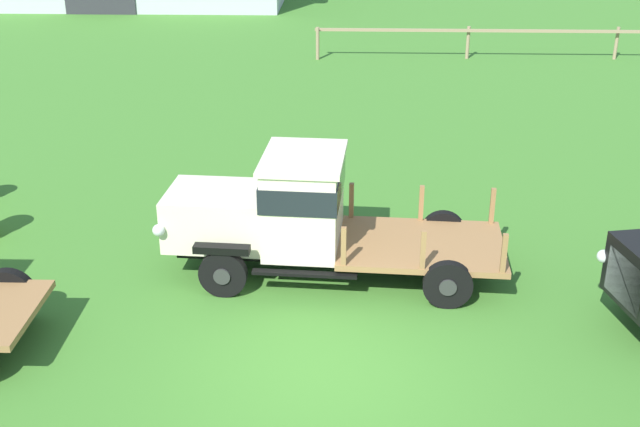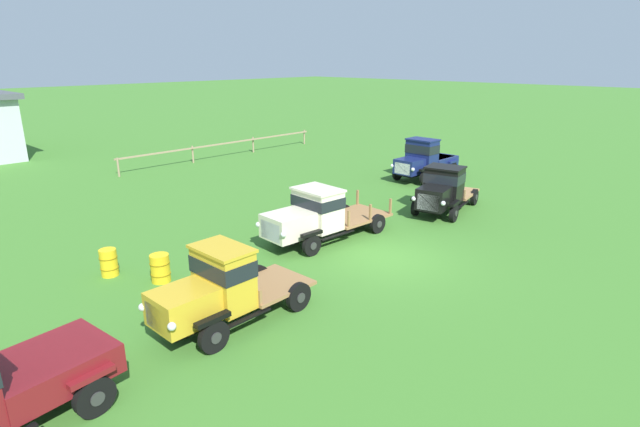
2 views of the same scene
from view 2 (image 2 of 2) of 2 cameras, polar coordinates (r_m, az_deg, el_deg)
ground_plane at (r=17.70m, az=7.82°, el=-5.05°), size 240.00×240.00×0.00m
paddock_fence at (r=35.55m, az=-10.77°, el=7.65°), size 15.84×0.53×1.12m
vintage_truck_second_in_line at (r=13.13m, az=-11.51°, el=-8.33°), size 4.58×2.01×2.16m
vintage_truck_midrow_center at (r=18.69m, az=-0.64°, el=-0.17°), size 5.72×2.41×2.07m
vintage_truck_far_side at (r=22.83m, az=13.85°, el=2.66°), size 4.97×2.62×2.12m
vintage_truck_back_of_row at (r=29.23m, az=11.83°, el=6.07°), size 4.68×2.05×2.35m
oil_drum_beside_row at (r=17.40m, az=-22.99°, el=-5.18°), size 0.56×0.56×0.89m
oil_drum_near_fence at (r=16.39m, az=-17.79°, el=-5.97°), size 0.62×0.62×0.89m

